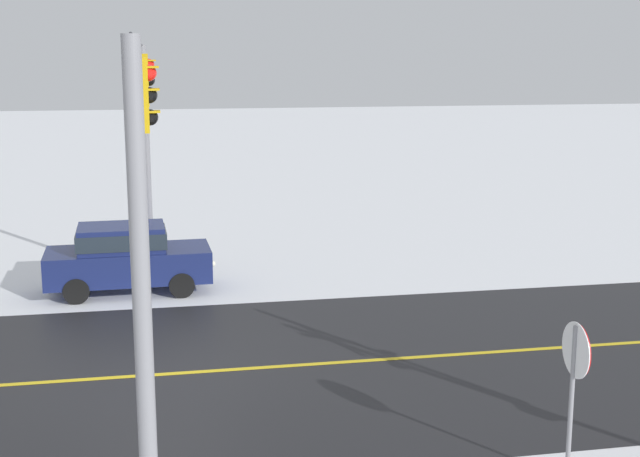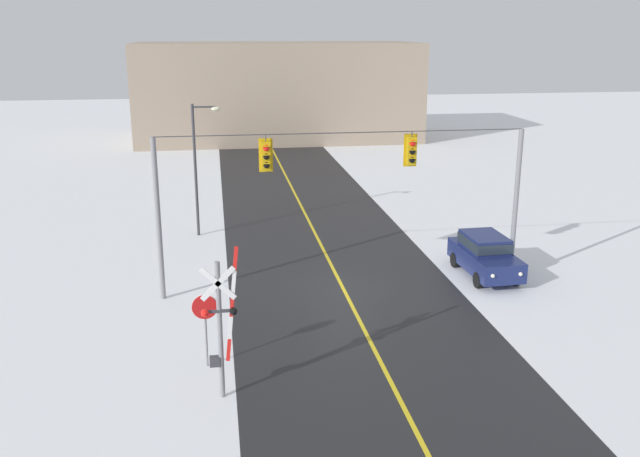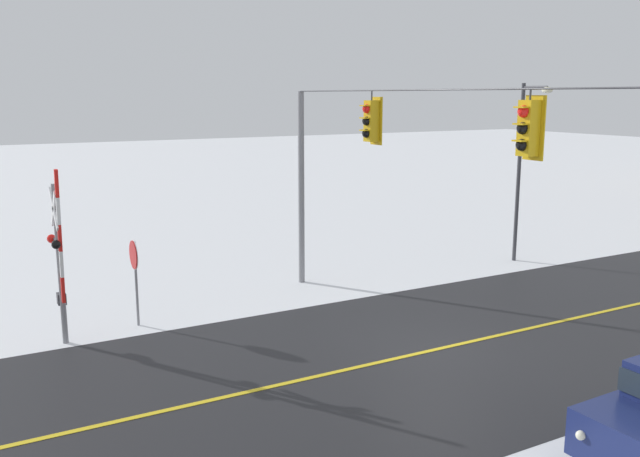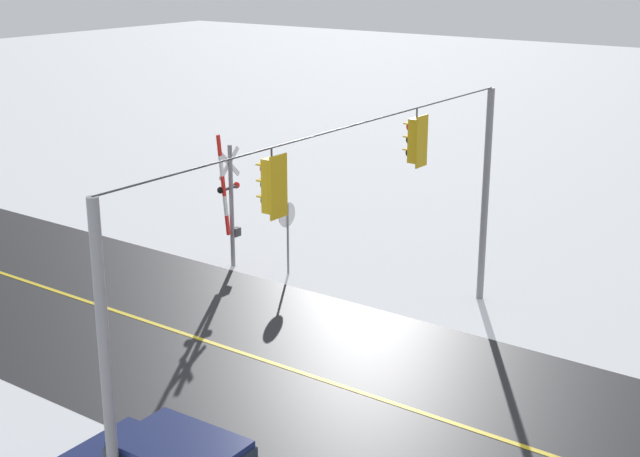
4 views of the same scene
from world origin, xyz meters
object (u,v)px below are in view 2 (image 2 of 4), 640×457
at_px(stop_sign, 205,314).
at_px(streetlamp_near, 199,158).
at_px(parked_car_navy, 485,254).
at_px(railroad_crossing, 221,323).

bearing_deg(stop_sign, streetlamp_near, 91.14).
xyz_separation_m(stop_sign, streetlamp_near, (-0.28, 14.19, 2.20)).
distance_m(stop_sign, streetlamp_near, 14.37).
xyz_separation_m(parked_car_navy, streetlamp_near, (-11.68, 7.74, 2.96)).
height_order(parked_car_navy, streetlamp_near, streetlamp_near).
height_order(stop_sign, parked_car_navy, stop_sign).
relative_size(stop_sign, parked_car_navy, 0.55).
bearing_deg(parked_car_navy, stop_sign, -150.50).
bearing_deg(parked_car_navy, railroad_crossing, -142.54).
distance_m(railroad_crossing, parked_car_navy, 13.83).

